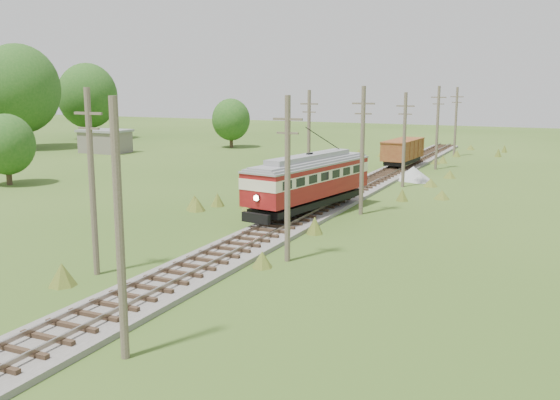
% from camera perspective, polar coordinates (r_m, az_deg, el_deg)
% --- Properties ---
extents(railbed_main, '(3.60, 96.00, 0.57)m').
position_cam_1_polar(railbed_main, '(48.46, 4.86, -0.09)').
color(railbed_main, '#605B54').
rests_on(railbed_main, ground).
extents(streetcar, '(4.98, 12.60, 5.69)m').
position_cam_1_polar(streetcar, '(43.54, 2.70, 1.99)').
color(streetcar, black).
rests_on(streetcar, ground).
extents(gondola, '(3.04, 7.99, 2.60)m').
position_cam_1_polar(gondola, '(69.12, 11.17, 4.45)').
color(gondola, black).
rests_on(gondola, ground).
extents(gravel_pile, '(3.61, 3.82, 1.31)m').
position_cam_1_polar(gravel_pile, '(61.10, 12.18, 2.34)').
color(gravel_pile, gray).
rests_on(gravel_pile, ground).
extents(utility_pole_r_1, '(0.30, 0.30, 8.80)m').
position_cam_1_polar(utility_pole_r_1, '(21.05, -14.47, -2.84)').
color(utility_pole_r_1, brown).
rests_on(utility_pole_r_1, ground).
extents(utility_pole_r_2, '(1.60, 0.30, 8.60)m').
position_cam_1_polar(utility_pole_r_2, '(31.89, 0.69, 2.06)').
color(utility_pole_r_2, brown).
rests_on(utility_pole_r_2, ground).
extents(utility_pole_r_3, '(1.60, 0.30, 9.00)m').
position_cam_1_polar(utility_pole_r_3, '(43.99, 7.54, 4.61)').
color(utility_pole_r_3, brown).
rests_on(utility_pole_r_3, ground).
extents(utility_pole_r_4, '(1.60, 0.30, 8.40)m').
position_cam_1_polar(utility_pole_r_4, '(56.55, 11.29, 5.51)').
color(utility_pole_r_4, brown).
rests_on(utility_pole_r_4, ground).
extents(utility_pole_r_5, '(1.60, 0.30, 8.90)m').
position_cam_1_polar(utility_pole_r_5, '(69.13, 14.19, 6.50)').
color(utility_pole_r_5, brown).
rests_on(utility_pole_r_5, ground).
extents(utility_pole_r_6, '(1.60, 0.30, 8.70)m').
position_cam_1_polar(utility_pole_r_6, '(81.95, 15.77, 6.95)').
color(utility_pole_r_6, brown).
rests_on(utility_pole_r_6, ground).
extents(utility_pole_l_a, '(1.60, 0.30, 9.00)m').
position_cam_1_polar(utility_pole_l_a, '(30.90, -16.82, 1.70)').
color(utility_pole_l_a, brown).
rests_on(utility_pole_l_a, ground).
extents(utility_pole_l_b, '(1.60, 0.30, 8.60)m').
position_cam_1_polar(utility_pole_l_b, '(55.04, 2.66, 5.67)').
color(utility_pole_l_b, brown).
rests_on(utility_pole_l_b, ground).
extents(tree_left_4, '(11.34, 11.34, 14.61)m').
position_cam_1_polar(tree_left_4, '(95.51, -22.80, 9.34)').
color(tree_left_4, '#38281C').
rests_on(tree_left_4, ground).
extents(tree_left_5, '(9.66, 9.66, 12.44)m').
position_cam_1_polar(tree_left_5, '(108.35, -17.19, 9.09)').
color(tree_left_5, '#38281C').
rests_on(tree_left_5, ground).
extents(tree_mid_a, '(5.46, 5.46, 7.03)m').
position_cam_1_polar(tree_mid_a, '(90.47, -4.50, 7.34)').
color(tree_mid_a, '#38281C').
rests_on(tree_mid_a, ground).
extents(tree_mid_c, '(5.04, 5.04, 6.49)m').
position_cam_1_polar(tree_mid_c, '(61.85, -23.73, 4.67)').
color(tree_mid_c, '#38281C').
rests_on(tree_mid_c, ground).
extents(shed, '(6.40, 4.40, 3.10)m').
position_cam_1_polar(shed, '(86.84, -15.69, 5.22)').
color(shed, slate).
rests_on(shed, ground).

